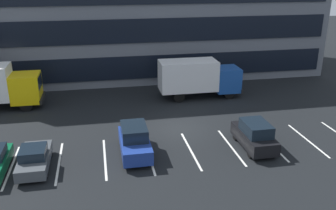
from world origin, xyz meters
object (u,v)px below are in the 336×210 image
sedan_charcoal (34,158)px  suv_black (255,135)px  box_truck_blue (198,77)px  suv_navy (135,141)px

sedan_charcoal → suv_black: (13.95, 0.12, 0.23)m
box_truck_blue → suv_black: 10.82m
box_truck_blue → suv_black: size_ratio=1.81×
sedan_charcoal → box_truck_blue: bearing=39.9°
box_truck_blue → suv_black: box_truck_blue is taller
suv_black → suv_navy: 7.92m
box_truck_blue → sedan_charcoal: bearing=-140.1°
suv_black → suv_navy: bearing=175.7°
box_truck_blue → suv_navy: (-6.93, -10.13, -1.03)m
sedan_charcoal → suv_navy: 6.10m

